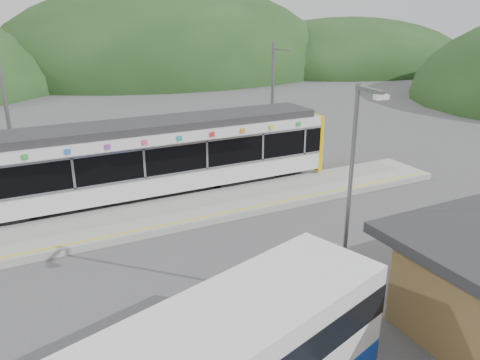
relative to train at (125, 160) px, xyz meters
name	(u,v)px	position (x,y,z in m)	size (l,w,h in m)	color
ground	(228,242)	(2.42, -6.00, -2.06)	(120.00, 120.00, 0.00)	#4C4C4F
hills	(289,178)	(8.61, -0.71, -2.06)	(146.00, 149.00, 26.00)	#1E3D19
platform	(197,209)	(2.42, -2.70, -1.91)	(26.00, 3.20, 0.30)	#9E9E99
yellow_line	(208,216)	(2.42, -4.00, -1.76)	(26.00, 0.10, 0.01)	yellow
train	(125,160)	(0.00, 0.00, 0.00)	(20.44, 3.01, 3.74)	black
catenary_mast_west	(9,125)	(-4.58, 2.56, 1.58)	(0.18, 1.80, 7.00)	slate
catenary_mast_east	(273,101)	(9.42, 2.56, 1.58)	(0.18, 1.80, 7.00)	slate
lamp_post	(353,184)	(3.69, -11.48, 1.95)	(0.37, 1.19, 6.77)	slate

